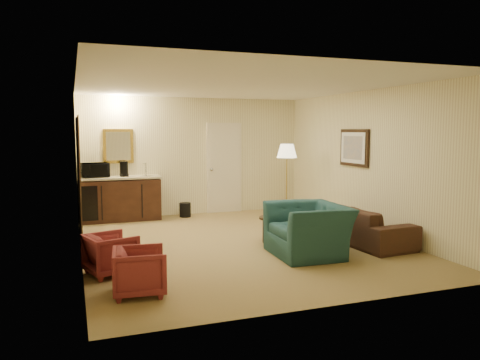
# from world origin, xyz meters

# --- Properties ---
(ground) EXTENTS (6.00, 6.00, 0.00)m
(ground) POSITION_xyz_m (0.00, 0.00, 0.00)
(ground) COLOR #94814B
(ground) RESTS_ON ground
(room_walls) EXTENTS (5.02, 6.01, 2.61)m
(room_walls) POSITION_xyz_m (-0.10, 0.77, 1.72)
(room_walls) COLOR #F7F1B9
(room_walls) RESTS_ON ground
(wetbar_cabinet) EXTENTS (1.64, 0.58, 0.92)m
(wetbar_cabinet) POSITION_xyz_m (-1.65, 2.72, 0.46)
(wetbar_cabinet) COLOR #3A1F12
(wetbar_cabinet) RESTS_ON ground
(sofa) EXTENTS (0.76, 2.13, 0.82)m
(sofa) POSITION_xyz_m (1.95, -0.54, 0.41)
(sofa) COLOR black
(sofa) RESTS_ON ground
(teal_armchair) EXTENTS (0.81, 1.21, 1.03)m
(teal_armchair) POSITION_xyz_m (0.73, -1.06, 0.52)
(teal_armchair) COLOR #1C4643
(teal_armchair) RESTS_ON ground
(rose_chair_near) EXTENTS (0.70, 0.72, 0.60)m
(rose_chair_near) POSITION_xyz_m (-2.15, -1.03, 0.30)
(rose_chair_near) COLOR maroon
(rose_chair_near) RESTS_ON ground
(rose_chair_far) EXTENTS (0.60, 0.63, 0.60)m
(rose_chair_far) POSITION_xyz_m (-1.90, -1.94, 0.30)
(rose_chair_far) COLOR maroon
(rose_chair_far) RESTS_ON ground
(coffee_table) EXTENTS (0.89, 0.69, 0.45)m
(coffee_table) POSITION_xyz_m (0.68, -0.21, 0.23)
(coffee_table) COLOR black
(coffee_table) RESTS_ON ground
(floor_lamp) EXTENTS (0.49, 0.49, 1.60)m
(floor_lamp) POSITION_xyz_m (1.70, 1.75, 0.80)
(floor_lamp) COLOR gold
(floor_lamp) RESTS_ON ground
(waste_bin) EXTENTS (0.28, 0.28, 0.31)m
(waste_bin) POSITION_xyz_m (-0.30, 2.65, 0.15)
(waste_bin) COLOR black
(waste_bin) RESTS_ON ground
(microwave) EXTENTS (0.57, 0.38, 0.36)m
(microwave) POSITION_xyz_m (-2.15, 2.76, 1.10)
(microwave) COLOR black
(microwave) RESTS_ON wetbar_cabinet
(coffee_maker) EXTENTS (0.20, 0.20, 0.32)m
(coffee_maker) POSITION_xyz_m (-1.57, 2.75, 1.08)
(coffee_maker) COLOR black
(coffee_maker) RESTS_ON wetbar_cabinet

